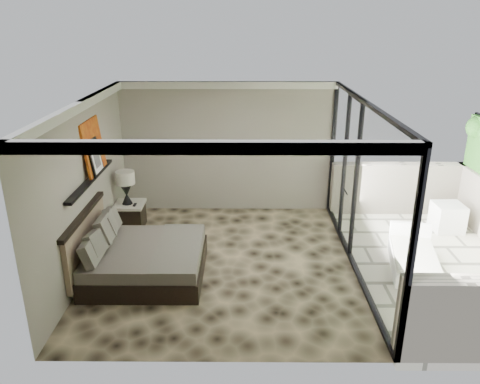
{
  "coord_description": "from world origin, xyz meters",
  "views": [
    {
      "loc": [
        0.34,
        -7.19,
        4.0
      ],
      "look_at": [
        0.28,
        0.4,
        1.18
      ],
      "focal_mm": 35.0,
      "sensor_mm": 36.0,
      "label": 1
    }
  ],
  "objects_px": {
    "bed": "(140,258)",
    "ottoman": "(447,217)",
    "table_lamp": "(126,183)",
    "lounger": "(413,259)",
    "nightstand": "(130,214)"
  },
  "relations": [
    {
      "from": "bed",
      "to": "lounger",
      "type": "relative_size",
      "value": 1.24
    },
    {
      "from": "ottoman",
      "to": "lounger",
      "type": "distance_m",
      "value": 1.95
    },
    {
      "from": "bed",
      "to": "ottoman",
      "type": "bearing_deg",
      "value": 17.3
    },
    {
      "from": "nightstand",
      "to": "lounger",
      "type": "height_order",
      "value": "nightstand"
    },
    {
      "from": "nightstand",
      "to": "table_lamp",
      "type": "bearing_deg",
      "value": -138.45
    },
    {
      "from": "nightstand",
      "to": "ottoman",
      "type": "relative_size",
      "value": 1.05
    },
    {
      "from": "table_lamp",
      "to": "ottoman",
      "type": "relative_size",
      "value": 1.23
    },
    {
      "from": "nightstand",
      "to": "ottoman",
      "type": "height_order",
      "value": "nightstand"
    },
    {
      "from": "table_lamp",
      "to": "lounger",
      "type": "xyz_separation_m",
      "value": [
        5.21,
        -1.61,
        -0.78
      ]
    },
    {
      "from": "bed",
      "to": "nightstand",
      "type": "relative_size",
      "value": 3.32
    },
    {
      "from": "lounger",
      "to": "nightstand",
      "type": "bearing_deg",
      "value": 173.89
    },
    {
      "from": "bed",
      "to": "ottoman",
      "type": "distance_m",
      "value": 6.05
    },
    {
      "from": "bed",
      "to": "table_lamp",
      "type": "xyz_separation_m",
      "value": [
        -0.62,
        1.87,
        0.64
      ]
    },
    {
      "from": "lounger",
      "to": "ottoman",
      "type": "bearing_deg",
      "value": 63.8
    },
    {
      "from": "bed",
      "to": "lounger",
      "type": "bearing_deg",
      "value": 3.27
    }
  ]
}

